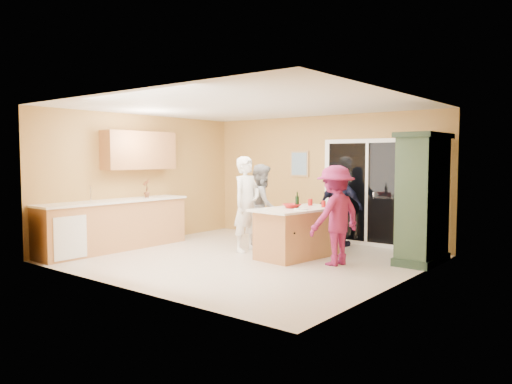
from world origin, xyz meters
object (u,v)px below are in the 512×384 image
Objects in this scene: woman_white at (247,204)px; woman_navy at (341,207)px; woman_grey at (263,206)px; kitchen_island at (297,234)px; woman_magenta at (335,215)px; green_hutch at (423,200)px.

woman_white reaches higher than woman_navy.
woman_navy is (1.15, 1.00, -0.03)m from woman_grey.
kitchen_island is at bearing -143.19° from woman_grey.
woman_white is 1.09× the size of woman_magenta.
woman_grey is at bearing -93.46° from woman_magenta.
green_hutch is 1.37× the size of woman_navy.
woman_magenta reaches higher than woman_navy.
green_hutch is 1.91m from woman_navy.
woman_grey is 1.00× the size of woman_magenta.
green_hutch is at bearing -69.66° from woman_white.
woman_magenta reaches higher than kitchen_island.
woman_white is 1.09× the size of woman_grey.
woman_magenta is (-1.05, -1.01, -0.23)m from green_hutch.
woman_navy is at bearing -34.12° from woman_white.
woman_white is at bearing -160.73° from green_hutch.
green_hutch is at bearing 32.26° from kitchen_island.
green_hutch reaches higher than woman_grey.
woman_grey is 1.53m from woman_navy.
kitchen_island is 1.15m from woman_white.
kitchen_island is 1.12× the size of woman_navy.
woman_white is (-2.90, -1.02, -0.16)m from green_hutch.
kitchen_island is 0.81× the size of green_hutch.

